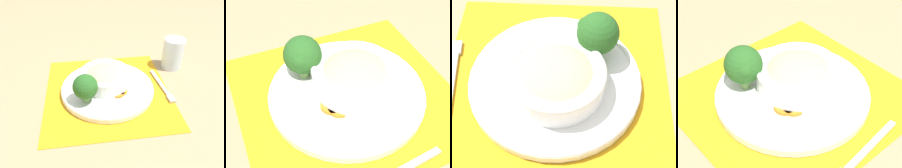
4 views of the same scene
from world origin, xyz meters
TOP-DOWN VIEW (x-y plane):
  - ground_plane at (0.00, 0.00)m, footprint 4.00×4.00m
  - placemat at (0.00, 0.00)m, footprint 0.44×0.45m
  - plate at (0.00, 0.00)m, footprint 0.31×0.31m
  - bowl at (0.01, -0.02)m, footprint 0.17×0.17m
  - broccoli_floret at (0.07, 0.07)m, footprint 0.08×0.08m
  - carrot_slice_near at (-0.03, 0.04)m, footprint 0.05×0.05m
  - carrot_slice_middle at (-0.04, 0.03)m, footprint 0.05×0.05m
  - fork at (-0.19, 0.00)m, footprint 0.05×0.18m

SIDE VIEW (x-z plane):
  - ground_plane at x=0.00m, z-range 0.00..0.00m
  - placemat at x=0.00m, z-range 0.00..0.00m
  - fork at x=-0.19m, z-range 0.00..0.01m
  - plate at x=0.00m, z-range 0.00..0.03m
  - carrot_slice_near at x=-0.03m, z-range 0.02..0.03m
  - carrot_slice_middle at x=-0.04m, z-range 0.02..0.03m
  - bowl at x=0.01m, z-range 0.02..0.08m
  - broccoli_floret at x=0.07m, z-range 0.03..0.12m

